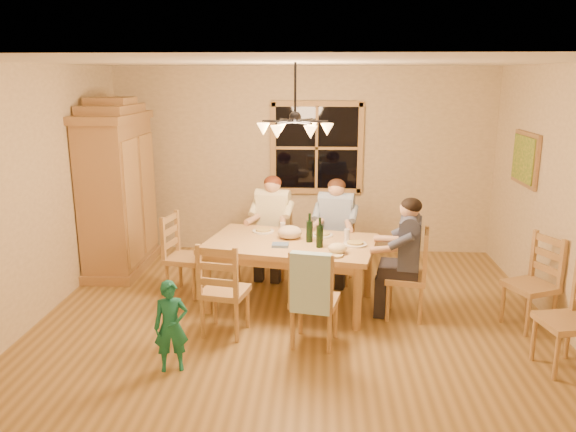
# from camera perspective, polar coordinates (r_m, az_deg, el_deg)

# --- Properties ---
(floor) EXTENTS (5.50, 5.50, 0.00)m
(floor) POSITION_cam_1_polar(r_m,az_deg,el_deg) (6.22, 0.67, -10.37)
(floor) COLOR olive
(floor) RESTS_ON ground
(ceiling) EXTENTS (5.50, 5.00, 0.02)m
(ceiling) POSITION_cam_1_polar(r_m,az_deg,el_deg) (5.66, 0.75, 15.37)
(ceiling) COLOR white
(ceiling) RESTS_ON wall_back
(wall_back) EXTENTS (5.50, 0.02, 2.70)m
(wall_back) POSITION_cam_1_polar(r_m,az_deg,el_deg) (8.25, 1.51, 5.58)
(wall_back) COLOR #C5B18B
(wall_back) RESTS_ON floor
(wall_left) EXTENTS (0.02, 5.00, 2.70)m
(wall_left) POSITION_cam_1_polar(r_m,az_deg,el_deg) (6.52, -24.24, 2.01)
(wall_left) COLOR #C5B18B
(wall_left) RESTS_ON floor
(wall_right) EXTENTS (0.02, 5.00, 2.70)m
(wall_right) POSITION_cam_1_polar(r_m,az_deg,el_deg) (6.30, 26.58, 1.37)
(wall_right) COLOR #C5B18B
(wall_right) RESTS_ON floor
(window) EXTENTS (1.30, 0.06, 1.30)m
(window) POSITION_cam_1_polar(r_m,az_deg,el_deg) (8.18, 2.92, 6.91)
(window) COLOR black
(window) RESTS_ON wall_back
(painting) EXTENTS (0.06, 0.78, 0.64)m
(painting) POSITION_cam_1_polar(r_m,az_deg,el_deg) (7.34, 22.95, 5.37)
(painting) COLOR olive
(painting) RESTS_ON wall_right
(chandelier) EXTENTS (0.77, 0.68, 0.71)m
(chandelier) POSITION_cam_1_polar(r_m,az_deg,el_deg) (5.68, 0.73, 9.07)
(chandelier) COLOR black
(chandelier) RESTS_ON ceiling
(armoire) EXTENTS (0.66, 1.40, 2.30)m
(armoire) POSITION_cam_1_polar(r_m,az_deg,el_deg) (7.79, -16.86, 2.27)
(armoire) COLOR olive
(armoire) RESTS_ON floor
(dining_table) EXTENTS (2.04, 1.47, 0.76)m
(dining_table) POSITION_cam_1_polar(r_m,az_deg,el_deg) (6.34, 0.27, -3.46)
(dining_table) COLOR tan
(dining_table) RESTS_ON floor
(chair_far_left) EXTENTS (0.51, 0.50, 0.99)m
(chair_far_left) POSITION_cam_1_polar(r_m,az_deg,el_deg) (7.38, -1.55, -3.83)
(chair_far_left) COLOR tan
(chair_far_left) RESTS_ON floor
(chair_far_right) EXTENTS (0.51, 0.50, 0.99)m
(chair_far_right) POSITION_cam_1_polar(r_m,az_deg,el_deg) (7.20, 4.79, -4.33)
(chair_far_right) COLOR tan
(chair_far_right) RESTS_ON floor
(chair_near_left) EXTENTS (0.51, 0.50, 0.99)m
(chair_near_left) POSITION_cam_1_polar(r_m,az_deg,el_deg) (5.82, -6.40, -8.99)
(chair_near_left) COLOR tan
(chair_near_left) RESTS_ON floor
(chair_near_right) EXTENTS (0.51, 0.50, 0.99)m
(chair_near_right) POSITION_cam_1_polar(r_m,az_deg,el_deg) (5.57, 2.70, -9.98)
(chair_near_right) COLOR tan
(chair_near_right) RESTS_ON floor
(chair_end_left) EXTENTS (0.50, 0.51, 0.99)m
(chair_end_left) POSITION_cam_1_polar(r_m,az_deg,el_deg) (6.87, -10.26, -5.43)
(chair_end_left) COLOR tan
(chair_end_left) RESTS_ON floor
(chair_end_right) EXTENTS (0.50, 0.51, 0.99)m
(chair_end_right) POSITION_cam_1_polar(r_m,az_deg,el_deg) (6.29, 11.83, -7.39)
(chair_end_right) COLOR tan
(chair_end_right) RESTS_ON floor
(adult_woman) EXTENTS (0.45, 0.49, 0.87)m
(adult_woman) POSITION_cam_1_polar(r_m,az_deg,el_deg) (7.23, -1.58, 0.23)
(adult_woman) COLOR beige
(adult_woman) RESTS_ON floor
(adult_plaid_man) EXTENTS (0.45, 0.49, 0.87)m
(adult_plaid_man) POSITION_cam_1_polar(r_m,az_deg,el_deg) (7.05, 4.88, -0.18)
(adult_plaid_man) COLOR #365996
(adult_plaid_man) RESTS_ON floor
(adult_slate_man) EXTENTS (0.49, 0.45, 0.87)m
(adult_slate_man) POSITION_cam_1_polar(r_m,az_deg,el_deg) (6.12, 12.08, -2.69)
(adult_slate_man) COLOR #3C4360
(adult_slate_man) RESTS_ON floor
(towel) EXTENTS (0.39, 0.17, 0.58)m
(towel) POSITION_cam_1_polar(r_m,az_deg,el_deg) (5.25, 2.32, -6.85)
(towel) COLOR #AADAE6
(towel) RESTS_ON chair_near_right
(wine_bottle_a) EXTENTS (0.08, 0.08, 0.33)m
(wine_bottle_a) POSITION_cam_1_polar(r_m,az_deg,el_deg) (6.26, 2.20, -1.19)
(wine_bottle_a) COLOR black
(wine_bottle_a) RESTS_ON dining_table
(wine_bottle_b) EXTENTS (0.08, 0.08, 0.33)m
(wine_bottle_b) POSITION_cam_1_polar(r_m,az_deg,el_deg) (6.07, 3.25, -1.70)
(wine_bottle_b) COLOR black
(wine_bottle_b) RESTS_ON dining_table
(plate_woman) EXTENTS (0.26, 0.26, 0.02)m
(plate_woman) POSITION_cam_1_polar(r_m,az_deg,el_deg) (6.69, -2.54, -1.56)
(plate_woman) COLOR white
(plate_woman) RESTS_ON dining_table
(plate_plaid) EXTENTS (0.26, 0.26, 0.02)m
(plate_plaid) POSITION_cam_1_polar(r_m,az_deg,el_deg) (6.54, 3.47, -1.95)
(plate_plaid) COLOR white
(plate_plaid) RESTS_ON dining_table
(plate_slate) EXTENTS (0.26, 0.26, 0.02)m
(plate_slate) POSITION_cam_1_polar(r_m,az_deg,el_deg) (6.23, 6.83, -2.86)
(plate_slate) COLOR white
(plate_slate) RESTS_ON dining_table
(wine_glass_a) EXTENTS (0.06, 0.06, 0.14)m
(wine_glass_a) POSITION_cam_1_polar(r_m,az_deg,el_deg) (6.58, -0.57, -1.28)
(wine_glass_a) COLOR silver
(wine_glass_a) RESTS_ON dining_table
(wine_glass_b) EXTENTS (0.06, 0.06, 0.14)m
(wine_glass_b) POSITION_cam_1_polar(r_m,az_deg,el_deg) (6.35, 6.01, -1.93)
(wine_glass_b) COLOR silver
(wine_glass_b) RESTS_ON dining_table
(cap) EXTENTS (0.20, 0.20, 0.11)m
(cap) POSITION_cam_1_polar(r_m,az_deg,el_deg) (5.91, 5.04, -3.28)
(cap) COLOR beige
(cap) RESTS_ON dining_table
(napkin) EXTENTS (0.20, 0.17, 0.03)m
(napkin) POSITION_cam_1_polar(r_m,az_deg,el_deg) (6.13, -0.79, -2.97)
(napkin) COLOR slate
(napkin) RESTS_ON dining_table
(cloth_bundle) EXTENTS (0.28, 0.22, 0.15)m
(cloth_bundle) POSITION_cam_1_polar(r_m,az_deg,el_deg) (6.40, 0.18, -1.66)
(cloth_bundle) COLOR tan
(cloth_bundle) RESTS_ON dining_table
(child) EXTENTS (0.34, 0.27, 0.84)m
(child) POSITION_cam_1_polar(r_m,az_deg,el_deg) (5.17, -11.79, -10.90)
(child) COLOR #186E58
(child) RESTS_ON floor
(chair_spare_front) EXTENTS (0.49, 0.51, 0.99)m
(chair_spare_front) POSITION_cam_1_polar(r_m,az_deg,el_deg) (5.68, 26.20, -11.03)
(chair_spare_front) COLOR tan
(chair_spare_front) RESTS_ON floor
(chair_spare_back) EXTENTS (0.56, 0.57, 0.99)m
(chair_spare_back) POSITION_cam_1_polar(r_m,az_deg,el_deg) (6.43, 23.26, -7.82)
(chair_spare_back) COLOR tan
(chair_spare_back) RESTS_ON floor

